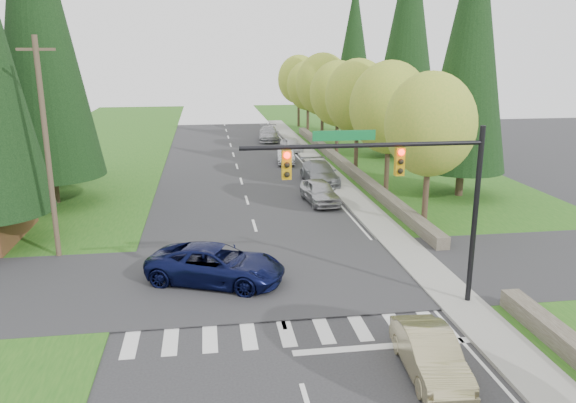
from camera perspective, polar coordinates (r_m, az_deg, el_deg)
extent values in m
plane|color=#28282B|center=(17.04, 1.44, -18.22)|extent=(120.00, 120.00, 0.00)
cube|color=#215717|center=(38.52, 15.58, 0.53)|extent=(14.00, 110.00, 0.06)
cube|color=#215717|center=(36.81, -24.69, -0.98)|extent=(14.00, 110.00, 0.06)
cube|color=#28282B|center=(24.05, -1.83, -7.79)|extent=(120.00, 8.00, 0.10)
cube|color=gray|center=(38.36, 6.02, 1.01)|extent=(1.80, 80.00, 0.13)
cube|color=gray|center=(38.16, 4.78, 0.96)|extent=(0.20, 80.00, 0.13)
cube|color=#4C4438|center=(46.28, 5.64, 3.81)|extent=(0.70, 40.00, 0.70)
cylinder|color=black|center=(21.73, 18.45, -1.60)|extent=(0.20, 0.20, 6.80)
cylinder|color=black|center=(19.54, 7.74, 5.67)|extent=(8.60, 0.16, 0.16)
cube|color=#0C662D|center=(19.35, 5.73, 6.69)|extent=(2.20, 0.04, 0.35)
cube|color=#BF8C0C|center=(20.04, 11.26, 4.01)|extent=(0.32, 0.24, 1.00)
sphere|color=#FF0C05|center=(19.85, 11.45, 4.92)|extent=(0.22, 0.22, 0.22)
cube|color=#BF8C0C|center=(19.08, -0.16, 3.75)|extent=(0.32, 0.24, 1.00)
sphere|color=#FF0C05|center=(18.88, -0.10, 4.71)|extent=(0.22, 0.22, 0.22)
cylinder|color=#473828|center=(27.30, -23.26, 4.70)|extent=(0.24, 0.24, 10.00)
cube|color=#473828|center=(26.95, -24.25, 13.92)|extent=(1.60, 0.10, 0.12)
cylinder|color=#38281C|center=(31.15, 13.87, 1.72)|extent=(0.32, 0.32, 4.76)
ellipsoid|color=olive|center=(30.58, 14.26, 7.61)|extent=(4.80, 4.80, 5.52)
cylinder|color=#38281C|center=(37.58, 10.05, 4.31)|extent=(0.32, 0.32, 4.93)
ellipsoid|color=olive|center=(37.12, 10.29, 9.39)|extent=(5.20, 5.20, 5.98)
cylinder|color=#38281C|center=(44.12, 6.97, 6.09)|extent=(0.32, 0.32, 5.04)
ellipsoid|color=olive|center=(43.72, 7.11, 10.52)|extent=(5.00, 5.00, 5.75)
cylinder|color=#38281C|center=(50.87, 5.00, 7.20)|extent=(0.32, 0.32, 4.82)
ellipsoid|color=olive|center=(50.52, 5.09, 10.88)|extent=(5.00, 5.00, 5.75)
cylinder|color=#38281C|center=(57.64, 3.49, 8.33)|extent=(0.32, 0.32, 5.15)
ellipsoid|color=olive|center=(57.34, 3.55, 11.80)|extent=(5.40, 5.40, 6.21)
cylinder|color=#38281C|center=(64.45, 2.03, 8.86)|extent=(0.32, 0.32, 4.70)
ellipsoid|color=olive|center=(64.19, 2.06, 11.70)|extent=(4.80, 4.80, 5.52)
cylinder|color=#38281C|center=(71.32, 1.09, 9.59)|extent=(0.32, 0.32, 4.98)
ellipsoid|color=olive|center=(71.07, 1.10, 12.30)|extent=(5.20, 5.20, 5.98)
cylinder|color=#38281C|center=(38.18, -22.61, 1.29)|extent=(0.50, 0.50, 2.00)
cone|color=black|center=(37.30, -24.27, 16.83)|extent=(6.46, 6.46, 19.00)
cylinder|color=#38281C|center=(44.36, -23.31, 3.01)|extent=(0.50, 0.50, 2.00)
cone|color=black|center=(43.58, -24.62, 15.04)|extent=(5.78, 5.78, 17.00)
cylinder|color=#38281C|center=(38.71, 17.04, 1.97)|extent=(0.50, 0.50, 2.00)
cone|color=black|center=(37.80, 18.10, 15.07)|extent=(5.44, 5.44, 16.00)
cylinder|color=#38281C|center=(51.78, 11.51, 5.52)|extent=(0.50, 0.50, 2.00)
cone|color=black|center=(51.12, 12.10, 16.41)|extent=(6.12, 6.12, 18.00)
cylinder|color=#38281C|center=(64.71, 6.49, 7.60)|extent=(0.50, 0.50, 2.00)
cone|color=black|center=(64.17, 6.72, 14.96)|extent=(5.10, 5.10, 15.00)
imported|color=tan|center=(17.71, 14.23, -14.79)|extent=(1.67, 4.15, 1.34)
imported|color=#0A0F36|center=(23.53, -7.29, -6.37)|extent=(6.25, 4.58, 1.58)
imported|color=#A9AAAE|center=(35.44, 3.24, 1.02)|extent=(2.16, 4.50, 1.48)
imported|color=gray|center=(40.75, 3.24, 2.92)|extent=(2.26, 5.34, 1.54)
imported|color=#B7B8BC|center=(48.06, -0.27, 4.67)|extent=(1.68, 4.03, 1.30)
imported|color=silver|center=(53.85, 0.35, 5.79)|extent=(1.99, 3.90, 1.27)
imported|color=#99999D|center=(60.29, -1.96, 6.90)|extent=(2.54, 5.32, 1.50)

